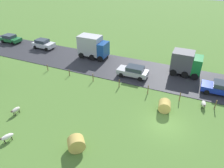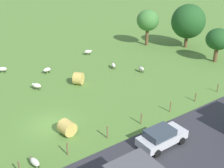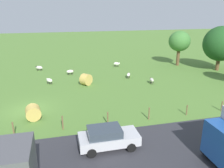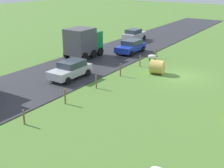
{
  "view_description": "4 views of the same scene",
  "coord_description": "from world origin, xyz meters",
  "px_view_note": "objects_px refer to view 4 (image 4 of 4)",
  "views": [
    {
      "loc": [
        -16.6,
        -1.35,
        14.49
      ],
      "look_at": [
        3.34,
        7.36,
        1.19
      ],
      "focal_mm": 33.19,
      "sensor_mm": 36.0,
      "label": 1
    },
    {
      "loc": [
        21.5,
        -8.22,
        14.72
      ],
      "look_at": [
        -1.13,
        7.82,
        1.64
      ],
      "focal_mm": 45.42,
      "sensor_mm": 36.0,
      "label": 2
    },
    {
      "loc": [
        21.81,
        3.23,
        9.57
      ],
      "look_at": [
        -0.29,
        8.58,
        1.93
      ],
      "focal_mm": 35.89,
      "sensor_mm": 36.0,
      "label": 3
    },
    {
      "loc": [
        -8.95,
        25.52,
        8.76
      ],
      "look_at": [
        1.4,
        9.73,
        1.89
      ],
      "focal_mm": 47.42,
      "sensor_mm": 36.0,
      "label": 4
    }
  ],
  "objects_px": {
    "sheep_4": "(153,57)",
    "hay_bale_0": "(157,67)",
    "truck_0": "(83,42)",
    "car_4": "(134,35)",
    "car_2": "(131,46)",
    "car_3": "(71,69)"
  },
  "relations": [
    {
      "from": "car_2",
      "to": "car_3",
      "type": "height_order",
      "value": "car_3"
    },
    {
      "from": "sheep_4",
      "to": "car_3",
      "type": "height_order",
      "value": "car_3"
    },
    {
      "from": "car_3",
      "to": "car_4",
      "type": "bearing_deg",
      "value": -79.15
    },
    {
      "from": "hay_bale_0",
      "to": "car_2",
      "type": "distance_m",
      "value": 8.37
    },
    {
      "from": "hay_bale_0",
      "to": "car_2",
      "type": "relative_size",
      "value": 0.3
    },
    {
      "from": "hay_bale_0",
      "to": "car_4",
      "type": "relative_size",
      "value": 0.33
    },
    {
      "from": "truck_0",
      "to": "car_4",
      "type": "relative_size",
      "value": 1.03
    },
    {
      "from": "hay_bale_0",
      "to": "truck_0",
      "type": "bearing_deg",
      "value": -5.45
    },
    {
      "from": "hay_bale_0",
      "to": "car_2",
      "type": "height_order",
      "value": "car_2"
    },
    {
      "from": "sheep_4",
      "to": "truck_0",
      "type": "relative_size",
      "value": 0.29
    },
    {
      "from": "car_2",
      "to": "car_4",
      "type": "distance_m",
      "value": 7.31
    },
    {
      "from": "hay_bale_0",
      "to": "truck_0",
      "type": "xyz_separation_m",
      "value": [
        9.69,
        -0.92,
        1.16
      ]
    },
    {
      "from": "sheep_4",
      "to": "hay_bale_0",
      "type": "height_order",
      "value": "hay_bale_0"
    },
    {
      "from": "sheep_4",
      "to": "truck_0",
      "type": "xyz_separation_m",
      "value": [
        7.31,
        3.01,
        1.35
      ]
    },
    {
      "from": "sheep_4",
      "to": "car_2",
      "type": "relative_size",
      "value": 0.27
    },
    {
      "from": "car_2",
      "to": "car_3",
      "type": "distance_m",
      "value": 11.29
    },
    {
      "from": "car_2",
      "to": "car_3",
      "type": "xyz_separation_m",
      "value": [
        -0.19,
        11.29,
        0.02
      ]
    },
    {
      "from": "car_3",
      "to": "car_4",
      "type": "xyz_separation_m",
      "value": [
        3.42,
        -17.85,
        0.04
      ]
    },
    {
      "from": "car_2",
      "to": "car_4",
      "type": "bearing_deg",
      "value": -63.79
    },
    {
      "from": "car_2",
      "to": "car_4",
      "type": "relative_size",
      "value": 1.11
    },
    {
      "from": "sheep_4",
      "to": "hay_bale_0",
      "type": "bearing_deg",
      "value": 121.12
    },
    {
      "from": "sheep_4",
      "to": "car_2",
      "type": "height_order",
      "value": "car_2"
    }
  ]
}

